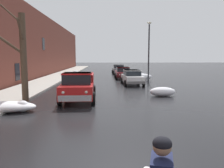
% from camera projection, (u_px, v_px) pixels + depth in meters
% --- Properties ---
extents(left_sidewalk_slab, '(3.31, 80.00, 0.12)m').
position_uv_depth(left_sidewalk_slab, '(41.00, 83.00, 22.35)').
color(left_sidewalk_slab, '#A8A399').
rests_on(left_sidewalk_slab, ground).
extents(brick_townhouse_facade, '(0.63, 80.00, 8.38)m').
position_uv_depth(brick_townhouse_facade, '(17.00, 41.00, 21.79)').
color(brick_townhouse_facade, brown).
rests_on(brick_townhouse_facade, ground).
extents(snow_bank_near_corner_left, '(3.04, 1.29, 0.56)m').
position_uv_depth(snow_bank_near_corner_left, '(7.00, 107.00, 11.02)').
color(snow_bank_near_corner_left, white).
rests_on(snow_bank_near_corner_left, ground).
extents(snow_bank_along_left_kerb, '(1.77, 0.91, 0.62)m').
position_uv_depth(snow_bank_along_left_kerb, '(162.00, 92.00, 15.40)').
color(snow_bank_along_left_kerb, white).
rests_on(snow_bank_along_left_kerb, ground).
extents(snow_bank_mid_block_left, '(3.14, 1.04, 0.75)m').
position_uv_depth(snow_bank_mid_block_left, '(72.00, 74.00, 32.01)').
color(snow_bank_mid_block_left, white).
rests_on(snow_bank_mid_block_left, ground).
extents(snow_bank_near_corner_right, '(3.08, 1.02, 0.81)m').
position_uv_depth(snow_bank_near_corner_right, '(139.00, 77.00, 25.55)').
color(snow_bank_near_corner_right, white).
rests_on(snow_bank_near_corner_right, ground).
extents(bare_tree_second_along_sidewalk, '(2.20, 2.84, 5.92)m').
position_uv_depth(bare_tree_second_along_sidewalk, '(22.00, 55.00, 13.13)').
color(bare_tree_second_along_sidewalk, '#4C3D2D').
rests_on(bare_tree_second_along_sidewalk, ground).
extents(pickup_truck_red_approaching_near_lane, '(2.24, 4.95, 1.76)m').
position_uv_depth(pickup_truck_red_approaching_near_lane, '(78.00, 86.00, 13.89)').
color(pickup_truck_red_approaching_near_lane, red).
rests_on(pickup_truck_red_approaching_near_lane, ground).
extents(sedan_white_parked_kerbside_close, '(2.07, 4.13, 1.42)m').
position_uv_depth(sedan_white_parked_kerbside_close, '(132.00, 77.00, 21.73)').
color(sedan_white_parked_kerbside_close, silver).
rests_on(sedan_white_parked_kerbside_close, ground).
extents(sedan_maroon_parked_kerbside_mid, '(2.01, 4.46, 1.42)m').
position_uv_depth(sedan_maroon_parked_kerbside_mid, '(123.00, 73.00, 27.68)').
color(sedan_maroon_parked_kerbside_mid, maroon).
rests_on(sedan_maroon_parked_kerbside_mid, ground).
extents(sedan_grey_parked_far_down_block, '(2.06, 4.12, 1.42)m').
position_uv_depth(sedan_grey_parked_far_down_block, '(118.00, 69.00, 35.17)').
color(sedan_grey_parked_far_down_block, slate).
rests_on(sedan_grey_parked_far_down_block, ground).
extents(street_lamp_post, '(0.44, 0.24, 6.16)m').
position_uv_depth(street_lamp_post, '(149.00, 49.00, 22.69)').
color(street_lamp_post, '#28282D').
rests_on(street_lamp_post, ground).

